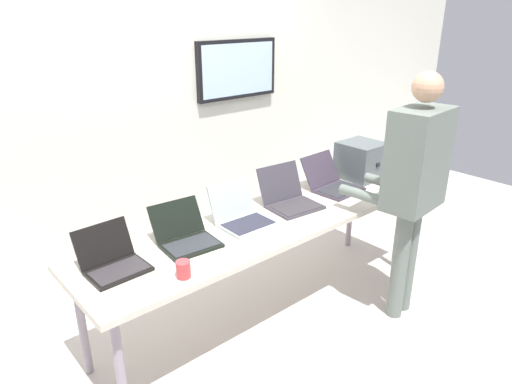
{
  "coord_description": "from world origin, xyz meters",
  "views": [
    {
      "loc": [
        -1.92,
        -2.09,
        2.06
      ],
      "look_at": [
        -0.02,
        0.11,
        0.9
      ],
      "focal_mm": 32.48,
      "sensor_mm": 36.0,
      "label": 1
    }
  ],
  "objects_px": {
    "laptop_station_3": "(289,198)",
    "person": "(414,177)",
    "laptop_station_2": "(241,215)",
    "workbench": "(268,225)",
    "coffee_mug": "(183,269)",
    "equipment_box": "(361,160)",
    "laptop_station_0": "(113,260)",
    "laptop_station_4": "(332,182)",
    "laptop_station_1": "(185,235)"
  },
  "relations": [
    {
      "from": "laptop_station_3",
      "to": "person",
      "type": "xyz_separation_m",
      "value": [
        0.45,
        -0.69,
        0.24
      ]
    },
    {
      "from": "laptop_station_2",
      "to": "person",
      "type": "distance_m",
      "value": 1.16
    },
    {
      "from": "workbench",
      "to": "coffee_mug",
      "type": "xyz_separation_m",
      "value": [
        -0.83,
        -0.25,
        0.1
      ]
    },
    {
      "from": "workbench",
      "to": "equipment_box",
      "type": "distance_m",
      "value": 1.15
    },
    {
      "from": "laptop_station_3",
      "to": "laptop_station_0",
      "type": "bearing_deg",
      "value": 179.62
    },
    {
      "from": "laptop_station_3",
      "to": "coffee_mug",
      "type": "relative_size",
      "value": 4.36
    },
    {
      "from": "person",
      "to": "coffee_mug",
      "type": "distance_m",
      "value": 1.61
    },
    {
      "from": "equipment_box",
      "to": "laptop_station_2",
      "type": "relative_size",
      "value": 0.98
    },
    {
      "from": "person",
      "to": "coffee_mug",
      "type": "height_order",
      "value": "person"
    },
    {
      "from": "equipment_box",
      "to": "laptop_station_0",
      "type": "height_order",
      "value": "equipment_box"
    },
    {
      "from": "laptop_station_0",
      "to": "person",
      "type": "height_order",
      "value": "person"
    },
    {
      "from": "laptop_station_3",
      "to": "laptop_station_4",
      "type": "xyz_separation_m",
      "value": [
        0.48,
        0.02,
        -0.0
      ]
    },
    {
      "from": "laptop_station_1",
      "to": "laptop_station_4",
      "type": "height_order",
      "value": "laptop_station_4"
    },
    {
      "from": "laptop_station_4",
      "to": "person",
      "type": "distance_m",
      "value": 0.74
    },
    {
      "from": "laptop_station_1",
      "to": "laptop_station_2",
      "type": "bearing_deg",
      "value": -0.11
    },
    {
      "from": "laptop_station_3",
      "to": "equipment_box",
      "type": "bearing_deg",
      "value": 2.6
    },
    {
      "from": "workbench",
      "to": "equipment_box",
      "type": "height_order",
      "value": "equipment_box"
    },
    {
      "from": "equipment_box",
      "to": "coffee_mug",
      "type": "distance_m",
      "value": 1.99
    },
    {
      "from": "workbench",
      "to": "laptop_station_3",
      "type": "height_order",
      "value": "laptop_station_3"
    },
    {
      "from": "workbench",
      "to": "coffee_mug",
      "type": "distance_m",
      "value": 0.88
    },
    {
      "from": "laptop_station_1",
      "to": "coffee_mug",
      "type": "height_order",
      "value": "laptop_station_1"
    },
    {
      "from": "equipment_box",
      "to": "laptop_station_1",
      "type": "relative_size",
      "value": 0.89
    },
    {
      "from": "coffee_mug",
      "to": "laptop_station_0",
      "type": "bearing_deg",
      "value": 127.02
    },
    {
      "from": "laptop_station_3",
      "to": "coffee_mug",
      "type": "height_order",
      "value": "laptop_station_3"
    },
    {
      "from": "laptop_station_4",
      "to": "coffee_mug",
      "type": "bearing_deg",
      "value": -168.16
    },
    {
      "from": "laptop_station_3",
      "to": "laptop_station_4",
      "type": "height_order",
      "value": "laptop_station_3"
    },
    {
      "from": "coffee_mug",
      "to": "workbench",
      "type": "bearing_deg",
      "value": 16.7
    },
    {
      "from": "workbench",
      "to": "laptop_station_2",
      "type": "relative_size",
      "value": 7.77
    },
    {
      "from": "laptop_station_4",
      "to": "workbench",
      "type": "bearing_deg",
      "value": -173.85
    },
    {
      "from": "laptop_station_3",
      "to": "coffee_mug",
      "type": "bearing_deg",
      "value": -163.96
    },
    {
      "from": "laptop_station_3",
      "to": "laptop_station_4",
      "type": "distance_m",
      "value": 0.48
    },
    {
      "from": "workbench",
      "to": "laptop_station_0",
      "type": "bearing_deg",
      "value": 176.13
    },
    {
      "from": "workbench",
      "to": "laptop_station_1",
      "type": "height_order",
      "value": "laptop_station_1"
    },
    {
      "from": "equipment_box",
      "to": "laptop_station_3",
      "type": "relative_size",
      "value": 0.84
    },
    {
      "from": "laptop_station_4",
      "to": "laptop_station_1",
      "type": "bearing_deg",
      "value": -179.46
    },
    {
      "from": "workbench",
      "to": "laptop_station_4",
      "type": "xyz_separation_m",
      "value": [
        0.74,
        0.08,
        0.11
      ]
    },
    {
      "from": "laptop_station_0",
      "to": "laptop_station_2",
      "type": "height_order",
      "value": "laptop_station_2"
    },
    {
      "from": "workbench",
      "to": "person",
      "type": "xyz_separation_m",
      "value": [
        0.71,
        -0.62,
        0.35
      ]
    },
    {
      "from": "laptop_station_2",
      "to": "laptop_station_4",
      "type": "xyz_separation_m",
      "value": [
        0.93,
        0.01,
        -0.0
      ]
    },
    {
      "from": "laptop_station_0",
      "to": "person",
      "type": "relative_size",
      "value": 0.19
    },
    {
      "from": "laptop_station_0",
      "to": "laptop_station_4",
      "type": "height_order",
      "value": "laptop_station_4"
    },
    {
      "from": "workbench",
      "to": "laptop_station_3",
      "type": "bearing_deg",
      "value": 13.88
    },
    {
      "from": "laptop_station_2",
      "to": "equipment_box",
      "type": "bearing_deg",
      "value": 1.63
    },
    {
      "from": "equipment_box",
      "to": "laptop_station_3",
      "type": "bearing_deg",
      "value": -177.4
    },
    {
      "from": "laptop_station_4",
      "to": "coffee_mug",
      "type": "xyz_separation_m",
      "value": [
        -1.57,
        -0.33,
        -0.01
      ]
    },
    {
      "from": "laptop_station_2",
      "to": "laptop_station_0",
      "type": "bearing_deg",
      "value": 179.57
    },
    {
      "from": "laptop_station_2",
      "to": "laptop_station_1",
      "type": "bearing_deg",
      "value": 179.89
    },
    {
      "from": "laptop_station_4",
      "to": "person",
      "type": "height_order",
      "value": "person"
    },
    {
      "from": "equipment_box",
      "to": "laptop_station_0",
      "type": "relative_size",
      "value": 1.05
    },
    {
      "from": "laptop_station_1",
      "to": "person",
      "type": "relative_size",
      "value": 0.22
    }
  ]
}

